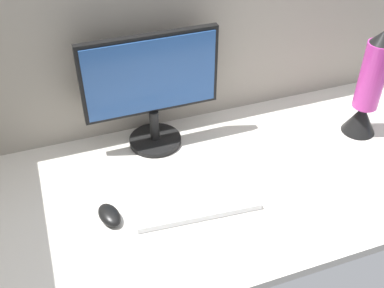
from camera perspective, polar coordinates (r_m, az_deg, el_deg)
ground_plane at (r=150.87cm, az=5.58°, el=-4.02°), size 180.00×80.00×3.00cm
cubicle_wall_back at (r=160.84cm, az=0.72°, el=13.70°), size 180.00×5.00×65.28cm
monitor at (r=149.83cm, az=-5.02°, el=7.12°), size 44.73×18.00×40.02cm
keyboard at (r=138.05cm, az=0.44°, el=-7.32°), size 37.95×16.04×2.00cm
mouse at (r=135.95cm, az=-10.14°, el=-8.60°), size 7.70×10.65×3.40cm
lava_lamp at (r=168.61cm, az=20.86°, el=5.97°), size 11.83×11.83×38.72cm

